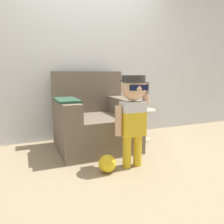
# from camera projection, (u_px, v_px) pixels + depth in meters

# --- Properties ---
(ground_plane) EXTENTS (10.00, 10.00, 0.00)m
(ground_plane) POSITION_uv_depth(u_px,v_px,m) (98.00, 148.00, 3.02)
(ground_plane) COLOR #998466
(wall_back) EXTENTS (10.00, 0.05, 2.60)m
(wall_back) POSITION_uv_depth(u_px,v_px,m) (84.00, 55.00, 3.36)
(wall_back) COLOR silver
(wall_back) RESTS_ON ground_plane
(armchair) EXTENTS (1.03, 0.94, 1.04)m
(armchair) POSITION_uv_depth(u_px,v_px,m) (94.00, 121.00, 3.01)
(armchair) COLOR #6B5B4C
(armchair) RESTS_ON ground_plane
(person_child) EXTENTS (0.41, 0.31, 1.00)m
(person_child) POSITION_uv_depth(u_px,v_px,m) (133.00, 107.00, 2.30)
(person_child) COLOR gold
(person_child) RESTS_ON ground_plane
(side_table) EXTENTS (0.41, 0.41, 0.48)m
(side_table) POSITION_uv_depth(u_px,v_px,m) (142.00, 121.00, 3.34)
(side_table) COLOR beige
(side_table) RESTS_ON ground_plane
(toy_ball) EXTENTS (0.18, 0.18, 0.18)m
(toy_ball) POSITION_uv_depth(u_px,v_px,m) (107.00, 163.00, 2.26)
(toy_ball) COLOR yellow
(toy_ball) RESTS_ON ground_plane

